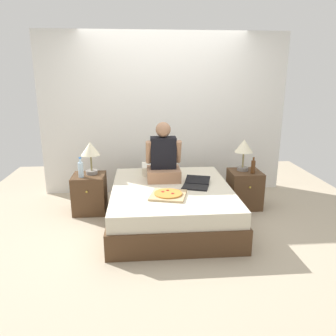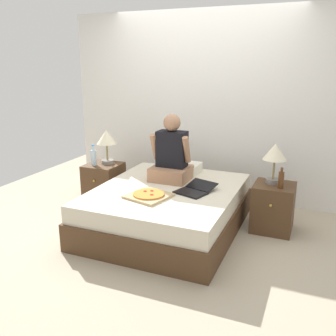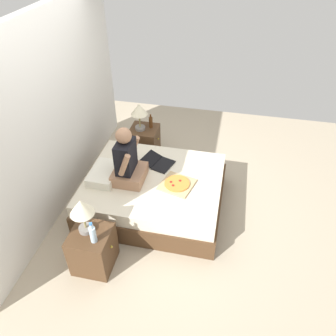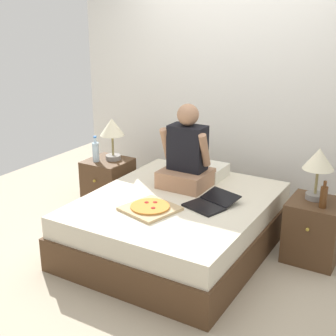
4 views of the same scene
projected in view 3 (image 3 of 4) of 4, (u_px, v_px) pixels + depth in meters
The scene contains 13 objects.
ground_plane at pixel (154, 204), 4.66m from camera, with size 5.85×5.85×0.00m, color tan.
wall_back at pixel (52, 118), 4.09m from camera, with size 3.85×0.12×2.50m, color silver.
bed at pixel (154, 192), 4.51m from camera, with size 1.54×1.85×0.49m.
nightstand_left at pixel (93, 249), 3.72m from camera, with size 0.44×0.47×0.54m.
lamp_on_left_nightstand at pixel (82, 209), 3.39m from camera, with size 0.26×0.26×0.45m.
water_bottle at pixel (93, 234), 3.41m from camera, with size 0.07×0.07×0.28m.
nightstand_right at pixel (145, 143), 5.40m from camera, with size 0.44×0.47×0.54m.
lamp_on_right_nightstand at pixel (139, 111), 5.02m from camera, with size 0.26×0.26×0.45m.
beer_bottle at pixel (151, 122), 5.21m from camera, with size 0.06×0.06×0.23m.
pillow at pixel (104, 174), 4.34m from camera, with size 0.52×0.34×0.12m, color silver.
person_seated at pixel (127, 162), 4.17m from camera, with size 0.47×0.40×0.78m.
laptop at pixel (159, 163), 4.58m from camera, with size 0.43×0.49×0.07m.
pizza_box at pixel (177, 184), 4.23m from camera, with size 0.49×0.49×0.05m.
Camera 3 is at (-3.20, -0.89, 3.31)m, focal length 35.00 mm.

